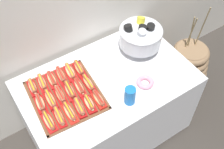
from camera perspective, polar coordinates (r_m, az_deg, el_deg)
name	(u,v)px	position (r m, az deg, el deg)	size (l,w,h in m)	color
ground_plane	(108,129)	(2.82, -0.78, -10.86)	(10.00, 10.00, 0.00)	#38332D
buffet_table	(108,106)	(2.47, -0.87, -6.37)	(1.32, 0.82, 0.76)	silver
floor_vase	(188,65)	(3.11, 14.83, 1.92)	(0.44, 0.44, 0.95)	#896B4C
serving_tray	(66,95)	(2.12, -9.24, -4.13)	(0.52, 0.56, 0.01)	brown
hot_dog_0	(49,121)	(1.98, -12.48, -9.11)	(0.07, 0.17, 0.06)	red
hot_dog_1	(59,117)	(1.99, -10.47, -8.28)	(0.07, 0.17, 0.06)	#B21414
hot_dog_2	(69,112)	(2.00, -8.48, -7.44)	(0.07, 0.18, 0.06)	red
hot_dog_3	(79,107)	(2.00, -6.52, -6.53)	(0.08, 0.16, 0.07)	#B21414
hot_dog_4	(89,103)	(2.02, -4.58, -5.74)	(0.08, 0.16, 0.06)	#B21414
hot_dog_5	(99,99)	(2.04, -2.68, -4.91)	(0.07, 0.16, 0.06)	red
hot_dog_6	(40,103)	(2.07, -14.10, -5.60)	(0.08, 0.16, 0.06)	#B21414
hot_dog_7	(50,99)	(2.08, -12.17, -4.86)	(0.08, 0.18, 0.06)	#B21414
hot_dog_8	(60,95)	(2.09, -10.28, -4.05)	(0.07, 0.16, 0.06)	#B21414
hot_dog_9	(70,91)	(2.10, -8.41, -3.20)	(0.08, 0.17, 0.07)	red
hot_dog_10	(79,87)	(2.11, -6.55, -2.49)	(0.07, 0.17, 0.06)	red
hot_dog_11	(88,83)	(2.13, -4.72, -1.74)	(0.07, 0.17, 0.06)	#B21414
hot_dog_12	(33,87)	(2.18, -15.54, -2.43)	(0.07, 0.16, 0.06)	#B21414
hot_dog_13	(42,83)	(2.18, -13.73, -1.65)	(0.08, 0.17, 0.06)	red
hot_dog_14	(52,80)	(2.19, -11.90, -0.99)	(0.08, 0.17, 0.06)	red
hot_dog_15	(61,75)	(2.20, -10.12, -0.17)	(0.08, 0.18, 0.06)	red
hot_dog_16	(70,72)	(2.21, -8.33, 0.50)	(0.09, 0.17, 0.06)	red
hot_dog_17	(79,68)	(2.23, -6.57, 1.20)	(0.08, 0.16, 0.06)	#B21414
punch_bowl	(140,36)	(2.31, 5.70, 7.64)	(0.35, 0.35, 0.27)	silver
cup_stack	(130,96)	(2.01, 3.61, -4.22)	(0.08, 0.08, 0.14)	blue
donut	(145,82)	(2.16, 6.65, -1.54)	(0.13, 0.13, 0.04)	pink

